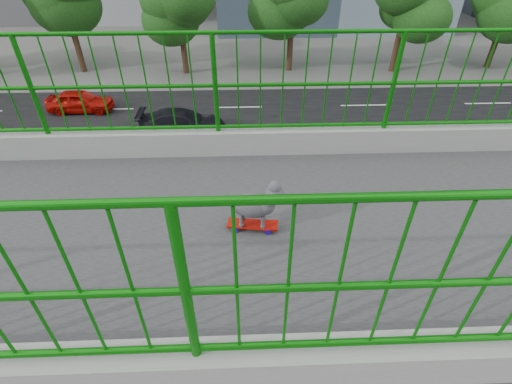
{
  "coord_description": "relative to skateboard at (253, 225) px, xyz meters",
  "views": [
    {
      "loc": [
        2.55,
        0.3,
        9.29
      ],
      "look_at": [
        -0.47,
        0.42,
        7.06
      ],
      "focal_mm": 25.56,
      "sensor_mm": 36.0,
      "label": 1
    }
  ],
  "objects": [
    {
      "name": "car_4",
      "position": [
        -18.82,
        -9.89,
        -6.39
      ],
      "size": [
        1.55,
        3.84,
        1.31
      ],
      "primitive_type": "imported",
      "rotation": [
        0.0,
        0.0,
        3.14
      ],
      "color": "#B30D07",
      "rests_on": "ground"
    },
    {
      "name": "skateboard",
      "position": [
        0.0,
        0.0,
        0.0
      ],
      "size": [
        0.2,
        0.48,
        0.06
      ],
      "rotation": [
        0.0,
        0.0,
        -0.14
      ],
      "color": "#C10F06",
      "rests_on": "footbridge"
    },
    {
      "name": "footbridge",
      "position": [
        -0.02,
        -0.37,
        -1.83
      ],
      "size": [
        3.0,
        24.0,
        7.0
      ],
      "color": "#2D2D2F",
      "rests_on": "ground"
    },
    {
      "name": "railing",
      "position": [
        -0.02,
        -0.37,
        0.17
      ],
      "size": [
        3.0,
        24.0,
        1.42
      ],
      "color": "gray",
      "rests_on": "footbridge"
    },
    {
      "name": "road",
      "position": [
        -13.02,
        -0.37,
        -7.04
      ],
      "size": [
        18.0,
        90.0,
        0.02
      ],
      "primitive_type": "cube",
      "color": "black",
      "rests_on": "ground"
    },
    {
      "name": "car_2",
      "position": [
        -12.42,
        -5.55,
        -6.29
      ],
      "size": [
        2.49,
        5.41,
        1.5
      ],
      "primitive_type": "imported",
      "rotation": [
        0.0,
        0.0,
        3.14
      ],
      "color": "black",
      "rests_on": "ground"
    },
    {
      "name": "car_3",
      "position": [
        -15.62,
        -3.35,
        -6.38
      ],
      "size": [
        1.87,
        4.6,
        1.34
      ],
      "primitive_type": "imported",
      "rotation": [
        0.0,
        0.0,
        3.14
      ],
      "color": "black",
      "rests_on": "ground"
    },
    {
      "name": "poodle",
      "position": [
        0.0,
        0.03,
        0.25
      ],
      "size": [
        0.26,
        0.53,
        0.44
      ],
      "rotation": [
        0.0,
        0.0,
        -0.14
      ],
      "color": "#322F35",
      "rests_on": "skateboard"
    },
    {
      "name": "street_trees",
      "position": [
        -26.05,
        0.7,
        -2.32
      ],
      "size": [
        5.3,
        60.4,
        7.26
      ],
      "color": "black",
      "rests_on": "ground"
    }
  ]
}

